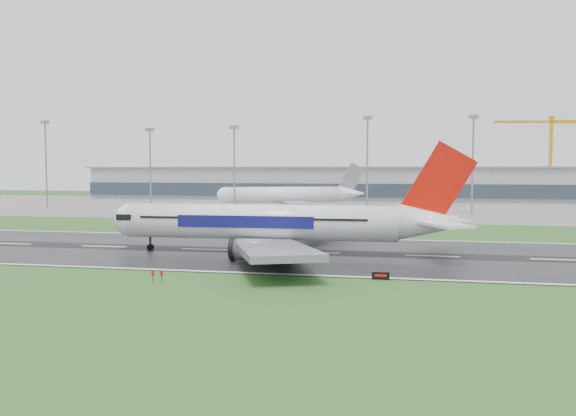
# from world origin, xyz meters

# --- Properties ---
(ground) EXTENTS (520.00, 520.00, 0.00)m
(ground) POSITION_xyz_m (0.00, 0.00, 0.00)
(ground) COLOR #24521E
(ground) RESTS_ON ground
(runway) EXTENTS (400.00, 45.00, 0.10)m
(runway) POSITION_xyz_m (0.00, 0.00, 0.05)
(runway) COLOR black
(runway) RESTS_ON ground
(apron) EXTENTS (400.00, 130.00, 0.08)m
(apron) POSITION_xyz_m (0.00, 125.00, 0.04)
(apron) COLOR slate
(apron) RESTS_ON ground
(terminal) EXTENTS (240.00, 36.00, 15.00)m
(terminal) POSITION_xyz_m (0.00, 185.00, 7.50)
(terminal) COLOR gray
(terminal) RESTS_ON ground
(main_airliner) EXTENTS (63.62, 60.76, 18.26)m
(main_airliner) POSITION_xyz_m (15.27, -2.27, 9.23)
(main_airliner) COLOR white
(main_airliner) RESTS_ON runway
(parked_airliner) EXTENTS (70.98, 68.75, 16.43)m
(parked_airliner) POSITION_xyz_m (-7.48, 112.02, 8.29)
(parked_airliner) COLOR white
(parked_airliner) RESTS_ON apron
(tower_crane) EXTENTS (39.92, 10.03, 40.10)m
(tower_crane) POSITION_xyz_m (101.71, 200.00, 20.05)
(tower_crane) COLOR orange
(tower_crane) RESTS_ON ground
(runway_sign) EXTENTS (2.30, 0.79, 1.04)m
(runway_sign) POSITION_xyz_m (32.58, -22.77, 0.52)
(runway_sign) COLOR black
(runway_sign) RESTS_ON ground
(floodmast_0) EXTENTS (0.64, 0.64, 31.80)m
(floodmast_0) POSITION_xyz_m (-99.43, 100.00, 15.90)
(floodmast_0) COLOR gray
(floodmast_0) RESTS_ON ground
(floodmast_1) EXTENTS (0.64, 0.64, 28.42)m
(floodmast_1) POSITION_xyz_m (-56.89, 100.00, 14.21)
(floodmast_1) COLOR gray
(floodmast_1) RESTS_ON ground
(floodmast_2) EXTENTS (0.64, 0.64, 28.78)m
(floodmast_2) POSITION_xyz_m (-24.87, 100.00, 14.39)
(floodmast_2) COLOR gray
(floodmast_2) RESTS_ON ground
(floodmast_3) EXTENTS (0.64, 0.64, 31.30)m
(floodmast_3) POSITION_xyz_m (21.98, 100.00, 15.65)
(floodmast_3) COLOR gray
(floodmast_3) RESTS_ON ground
(floodmast_4) EXTENTS (0.64, 0.64, 30.99)m
(floodmast_4) POSITION_xyz_m (56.18, 100.00, 15.49)
(floodmast_4) COLOR gray
(floodmast_4) RESTS_ON ground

